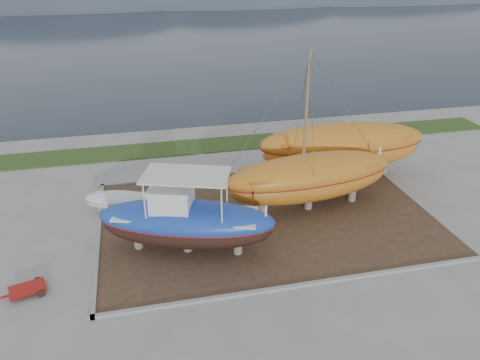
{
  "coord_description": "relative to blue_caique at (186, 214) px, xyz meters",
  "views": [
    {
      "loc": [
        -6.57,
        -17.67,
        13.34
      ],
      "look_at": [
        -1.55,
        4.0,
        2.54
      ],
      "focal_mm": 35.0,
      "sensor_mm": 36.0,
      "label": 1
    }
  ],
  "objects": [
    {
      "name": "red_trailer",
      "position": [
        -7.18,
        -1.64,
        -1.98
      ],
      "size": [
        2.45,
        1.7,
        0.32
      ],
      "primitive_type": null,
      "rotation": [
        0.0,
        0.0,
        0.29
      ],
      "color": "#A51812",
      "rests_on": "ground"
    },
    {
      "name": "orange_bare_hull",
      "position": [
        10.8,
        6.16,
        -0.3
      ],
      "size": [
        11.02,
        3.77,
        3.56
      ],
      "primitive_type": null,
      "rotation": [
        0.0,
        0.0,
        -0.05
      ],
      "color": "#B96D1C",
      "rests_on": "dirt_patch"
    },
    {
      "name": "dirt_patch",
      "position": [
        4.72,
        2.2,
        -2.11
      ],
      "size": [
        18.0,
        12.0,
        0.06
      ],
      "primitive_type": "cube",
      "color": "#422D1E",
      "rests_on": "ground"
    },
    {
      "name": "orange_sailboat",
      "position": [
        7.32,
        2.67,
        2.43
      ],
      "size": [
        10.26,
        4.01,
        9.02
      ],
      "primitive_type": null,
      "rotation": [
        0.0,
        0.0,
        0.11
      ],
      "color": "#B96D1C",
      "rests_on": "dirt_patch"
    },
    {
      "name": "ground",
      "position": [
        4.72,
        -1.8,
        -2.14
      ],
      "size": [
        140.0,
        140.0,
        0.0
      ],
      "primitive_type": "plane",
      "color": "gray",
      "rests_on": "ground"
    },
    {
      "name": "sea",
      "position": [
        4.72,
        68.2,
        -2.14
      ],
      "size": [
        260.0,
        100.0,
        0.04
      ],
      "primitive_type": null,
      "color": "#192433",
      "rests_on": "ground"
    },
    {
      "name": "white_dinghy",
      "position": [
        -3.25,
        4.69,
        -1.49
      ],
      "size": [
        4.17,
        2.51,
        1.18
      ],
      "primitive_type": null,
      "rotation": [
        0.0,
        0.0,
        -0.28
      ],
      "color": "silver",
      "rests_on": "dirt_patch"
    },
    {
      "name": "blue_caique",
      "position": [
        0.0,
        0.0,
        0.0
      ],
      "size": [
        9.05,
        5.34,
        4.16
      ],
      "primitive_type": null,
      "rotation": [
        0.0,
        0.0,
        -0.33
      ],
      "color": "#1C42B0",
      "rests_on": "dirt_patch"
    },
    {
      "name": "grass_strip",
      "position": [
        4.72,
        13.7,
        -2.1
      ],
      "size": [
        44.0,
        3.0,
        0.08
      ],
      "primitive_type": "cube",
      "color": "#284219",
      "rests_on": "ground"
    },
    {
      "name": "mountain_ridge",
      "position": [
        4.72,
        123.2,
        -2.14
      ],
      "size": [
        200.0,
        36.0,
        20.0
      ],
      "primitive_type": null,
      "color": "#333D49",
      "rests_on": "ground"
    },
    {
      "name": "curb_frame",
      "position": [
        4.72,
        2.2,
        -2.06
      ],
      "size": [
        18.6,
        12.6,
        0.15
      ],
      "primitive_type": null,
      "color": "gray",
      "rests_on": "ground"
    }
  ]
}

